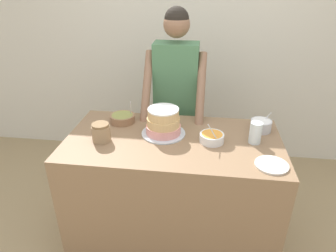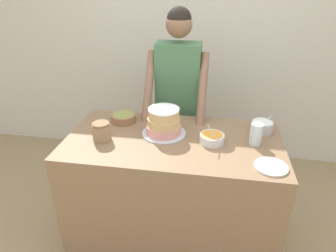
{
  "view_description": "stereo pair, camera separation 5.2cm",
  "coord_description": "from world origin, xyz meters",
  "views": [
    {
      "loc": [
        0.2,
        -1.41,
        1.95
      ],
      "look_at": [
        -0.03,
        0.35,
        1.04
      ],
      "focal_mm": 32.0,
      "sensor_mm": 36.0,
      "label": 1
    },
    {
      "loc": [
        0.25,
        -1.41,
        1.95
      ],
      "look_at": [
        -0.03,
        0.35,
        1.04
      ],
      "focal_mm": 32.0,
      "sensor_mm": 36.0,
      "label": 2
    }
  ],
  "objects": [
    {
      "name": "cake",
      "position": [
        -0.08,
        0.46,
        1.01
      ],
      "size": [
        0.31,
        0.31,
        0.2
      ],
      "color": "silver",
      "rests_on": "counter"
    },
    {
      "name": "counter",
      "position": [
        0.0,
        0.39,
        0.46
      ],
      "size": [
        1.5,
        0.79,
        0.92
      ],
      "color": "#8C6B4C",
      "rests_on": "ground_plane"
    },
    {
      "name": "ceramic_plate",
      "position": [
        0.62,
        0.14,
        0.93
      ],
      "size": [
        0.2,
        0.2,
        0.01
      ],
      "color": "white",
      "rests_on": "counter"
    },
    {
      "name": "wall_back",
      "position": [
        0.0,
        1.8,
        1.3
      ],
      "size": [
        10.0,
        0.05,
        2.6
      ],
      "color": "silver",
      "rests_on": "ground_plane"
    },
    {
      "name": "frosting_bowl_olive",
      "position": [
        -0.42,
        0.61,
        0.96
      ],
      "size": [
        0.19,
        0.19,
        0.18
      ],
      "color": "#936B4C",
      "rests_on": "counter"
    },
    {
      "name": "drinking_glass",
      "position": [
        0.55,
        0.42,
        1.0
      ],
      "size": [
        0.08,
        0.08,
        0.15
      ],
      "color": "silver",
      "rests_on": "counter"
    },
    {
      "name": "frosting_bowl_white",
      "position": [
        0.62,
        0.6,
        0.97
      ],
      "size": [
        0.15,
        0.15,
        0.14
      ],
      "color": "silver",
      "rests_on": "counter"
    },
    {
      "name": "stoneware_jar",
      "position": [
        -0.48,
        0.3,
        0.99
      ],
      "size": [
        0.13,
        0.13,
        0.13
      ],
      "color": "#9E7F5B",
      "rests_on": "counter"
    },
    {
      "name": "person_baker",
      "position": [
        -0.05,
        0.98,
        1.07
      ],
      "size": [
        0.5,
        0.47,
        1.74
      ],
      "color": "#2D2D38",
      "rests_on": "ground_plane"
    },
    {
      "name": "frosting_bowl_orange",
      "position": [
        0.27,
        0.39,
        0.96
      ],
      "size": [
        0.17,
        0.17,
        0.17
      ],
      "color": "white",
      "rests_on": "counter"
    }
  ]
}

